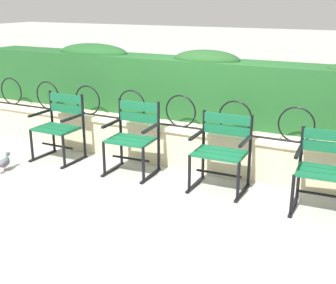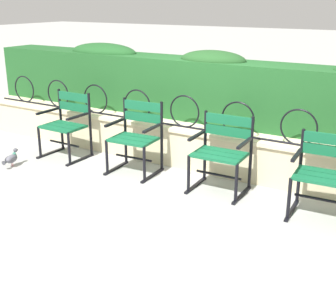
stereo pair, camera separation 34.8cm
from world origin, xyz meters
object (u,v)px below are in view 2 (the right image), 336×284
(park_chair_centre_right, at_px, (222,151))
(park_chair_centre_left, at_px, (136,135))
(pigeon_near_chairs, at_px, (11,158))
(park_chair_rightmost, at_px, (326,173))
(park_chair_leftmost, at_px, (67,123))

(park_chair_centre_right, bearing_deg, park_chair_centre_left, -179.04)
(pigeon_near_chairs, bearing_deg, park_chair_centre_right, 15.54)
(park_chair_centre_right, xyz_separation_m, pigeon_near_chairs, (-2.65, -0.74, -0.35))
(park_chair_rightmost, bearing_deg, park_chair_leftmost, 179.31)
(park_chair_leftmost, relative_size, pigeon_near_chairs, 3.07)
(park_chair_leftmost, bearing_deg, park_chair_centre_right, 0.74)
(park_chair_leftmost, relative_size, park_chair_centre_right, 1.04)
(park_chair_leftmost, relative_size, park_chair_rightmost, 1.08)
(park_chair_rightmost, bearing_deg, park_chair_centre_right, 176.47)
(park_chair_centre_left, height_order, pigeon_near_chairs, park_chair_centre_left)
(park_chair_rightmost, relative_size, pigeon_near_chairs, 2.85)
(park_chair_leftmost, height_order, park_chair_rightmost, park_chair_leftmost)
(park_chair_leftmost, distance_m, park_chair_rightmost, 3.46)
(park_chair_leftmost, height_order, park_chair_centre_right, park_chair_leftmost)
(park_chair_rightmost, bearing_deg, park_chair_centre_left, 178.72)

